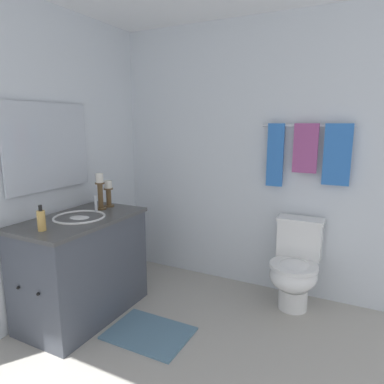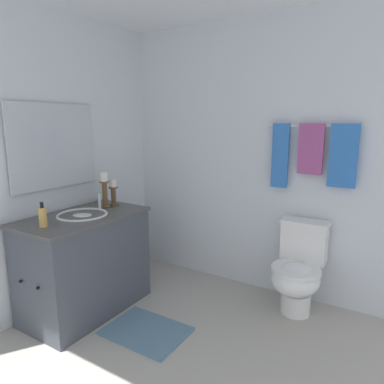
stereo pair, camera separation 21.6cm
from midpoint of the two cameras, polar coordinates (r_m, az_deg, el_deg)
name	(u,v)px [view 1 (the left image)]	position (r m, az deg, el deg)	size (l,w,h in m)	color
floor	(212,354)	(2.61, 0.67, -25.27)	(2.90, 2.29, 0.02)	#B2ADA3
wall_back	(264,159)	(3.18, 9.93, 5.40)	(2.90, 0.04, 2.45)	silver
wall_left	(48,164)	(3.04, -24.67, 4.29)	(0.04, 2.29, 2.45)	silver
vanity_cabinet	(83,267)	(2.99, -19.67, -11.62)	(0.58, 1.02, 0.82)	#474C56
sink_basin	(80,222)	(2.87, -20.15, -4.75)	(0.40, 0.40, 0.24)	white
mirror	(48,147)	(2.99, -24.63, 6.80)	(0.02, 0.80, 0.68)	silver
candle_holder_tall	(108,193)	(3.13, -15.60, -0.17)	(0.09, 0.09, 0.23)	brown
candle_holder_short	(100,190)	(3.04, -16.95, 0.25)	(0.09, 0.09, 0.31)	brown
soap_bottle	(41,220)	(2.61, -25.89, -4.23)	(0.06, 0.06, 0.18)	#E5B259
toilet	(295,267)	(3.03, 14.72, -11.92)	(0.39, 0.54, 0.75)	white
towel_bar	(307,126)	(3.01, 16.59, 10.46)	(0.02, 0.02, 0.75)	silver
towel_near_vanity	(275,155)	(3.06, 11.66, 5.99)	(0.14, 0.03, 0.54)	blue
towel_center	(305,148)	(3.00, 16.33, 6.94)	(0.20, 0.03, 0.41)	#A54C8C
towel_near_corner	(337,155)	(2.97, 21.02, 5.77)	(0.21, 0.03, 0.50)	blue
bath_mat	(149,333)	(2.80, -9.50, -22.10)	(0.60, 0.44, 0.02)	slate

